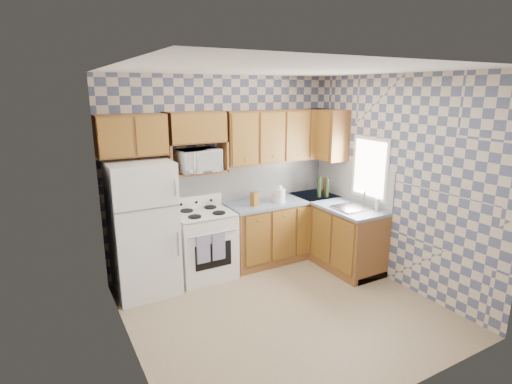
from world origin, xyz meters
TOP-DOWN VIEW (x-y plane):
  - floor at (0.00, 0.00)m, footprint 3.40×3.40m
  - back_wall at (0.00, 1.60)m, footprint 3.40×0.02m
  - right_wall at (1.70, 0.00)m, footprint 0.02×3.20m
  - backsplash_back at (0.40, 1.59)m, footprint 2.60×0.02m
  - backsplash_right at (1.69, 0.80)m, footprint 0.02×1.60m
  - refrigerator at (-1.27, 1.25)m, footprint 0.75×0.70m
  - stove_body at (-0.47, 1.28)m, footprint 0.76×0.65m
  - cooktop at (-0.47, 1.28)m, footprint 0.76×0.65m
  - backguard at (-0.47, 1.55)m, footprint 0.76×0.08m
  - dish_towel_left at (-0.61, 0.93)m, footprint 0.18×0.02m
  - dish_towel_right at (-0.40, 0.93)m, footprint 0.18×0.02m
  - base_cabinets_back at (0.82, 1.30)m, footprint 1.75×0.60m
  - base_cabinets_right at (1.40, 0.80)m, footprint 0.60×1.60m
  - countertop_back at (0.82, 1.30)m, footprint 1.77×0.63m
  - countertop_right at (1.40, 0.80)m, footprint 0.63×1.60m
  - upper_cabinets_back at (0.82, 1.44)m, footprint 1.75×0.33m
  - upper_cabinets_fridge at (-1.29, 1.44)m, footprint 0.82×0.33m
  - upper_cabinets_right at (1.53, 1.25)m, footprint 0.33×0.70m
  - microwave_shelf at (-0.47, 1.44)m, footprint 0.80×0.33m
  - microwave at (-0.46, 1.39)m, footprint 0.58×0.42m
  - sink at (1.40, 0.45)m, footprint 0.48×0.40m
  - window at (1.69, 0.45)m, footprint 0.02×0.66m
  - bottle_0 at (1.37, 1.15)m, footprint 0.07×0.07m
  - bottle_1 at (1.47, 1.09)m, footprint 0.07×0.07m
  - bottle_2 at (1.52, 1.19)m, footprint 0.07×0.07m
  - knife_block at (0.28, 1.20)m, footprint 0.11×0.11m
  - electric_kettle at (0.69, 1.19)m, footprint 0.16×0.16m
  - food_containers at (0.69, 1.29)m, footprint 0.18×0.18m
  - soap_bottle at (1.61, 0.19)m, footprint 0.06×0.06m

SIDE VIEW (x-z plane):
  - floor at x=0.00m, z-range 0.00..0.00m
  - base_cabinets_back at x=0.82m, z-range 0.00..0.88m
  - base_cabinets_right at x=1.40m, z-range 0.00..0.88m
  - stove_body at x=-0.47m, z-range 0.00..0.90m
  - dish_towel_left at x=-0.61m, z-range 0.36..0.73m
  - dish_towel_right at x=-0.40m, z-range 0.36..0.73m
  - refrigerator at x=-1.27m, z-range 0.00..1.68m
  - countertop_back at x=0.82m, z-range 0.88..0.92m
  - countertop_right at x=1.40m, z-range 0.88..0.92m
  - cooktop at x=-0.47m, z-range 0.89..0.92m
  - sink at x=1.40m, z-range 0.91..0.94m
  - food_containers at x=0.69m, z-range 0.92..1.04m
  - backguard at x=-0.47m, z-range 0.92..1.08m
  - soap_bottle at x=1.61m, z-range 0.92..1.09m
  - electric_kettle at x=0.69m, z-range 0.92..1.12m
  - knife_block at x=0.28m, z-range 0.92..1.12m
  - bottle_2 at x=1.52m, z-range 0.92..1.18m
  - bottle_1 at x=1.47m, z-range 0.92..1.20m
  - bottle_0 at x=1.37m, z-range 0.92..1.22m
  - backsplash_back at x=0.40m, z-range 0.92..1.48m
  - backsplash_right at x=1.69m, z-range 0.92..1.48m
  - back_wall at x=0.00m, z-range 0.00..2.70m
  - right_wall at x=1.70m, z-range 0.00..2.70m
  - microwave_shelf at x=-0.47m, z-range 1.42..1.45m
  - window at x=1.69m, z-range 1.02..1.88m
  - microwave at x=-0.46m, z-range 1.45..1.75m
  - upper_cabinets_back at x=0.82m, z-range 1.48..2.22m
  - upper_cabinets_right at x=1.53m, z-range 1.48..2.22m
  - upper_cabinets_fridge at x=-1.29m, z-range 1.72..2.22m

